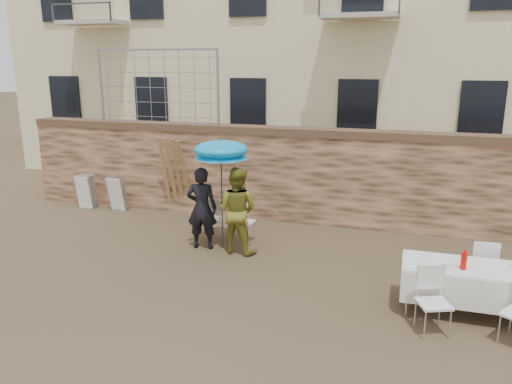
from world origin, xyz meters
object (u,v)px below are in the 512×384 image
(soda_bottle, at_px, (464,261))
(umbrella, at_px, (221,153))
(couple_chair_left, at_px, (212,218))
(chair_stack_right, at_px, (119,193))
(woman_dress, at_px, (237,210))
(table_chair_front_left, at_px, (434,302))
(couple_chair_right, at_px, (243,221))
(chair_stack_left, at_px, (89,190))
(table_chair_back, at_px, (482,266))
(man_suit, at_px, (202,208))
(banquet_table, at_px, (476,270))

(soda_bottle, bearing_deg, umbrella, 159.59)
(umbrella, height_order, couple_chair_left, umbrella)
(chair_stack_right, bearing_deg, woman_dress, -25.92)
(umbrella, height_order, table_chair_front_left, umbrella)
(soda_bottle, bearing_deg, couple_chair_right, 153.03)
(couple_chair_left, relative_size, chair_stack_right, 1.04)
(woman_dress, relative_size, table_chair_front_left, 1.82)
(couple_chair_right, bearing_deg, chair_stack_left, -10.53)
(couple_chair_left, distance_m, couple_chair_right, 0.70)
(woman_dress, height_order, table_chair_front_left, woman_dress)
(table_chair_back, relative_size, chair_stack_left, 1.04)
(umbrella, xyz_separation_m, table_chair_back, (4.81, -0.69, -1.52))
(man_suit, height_order, soda_bottle, man_suit)
(couple_chair_left, bearing_deg, couple_chair_right, 166.63)
(table_chair_back, bearing_deg, table_chair_front_left, 58.28)
(soda_bottle, xyz_separation_m, chair_stack_right, (-7.90, 3.41, -0.45))
(woman_dress, relative_size, chair_stack_right, 1.90)
(banquet_table, relative_size, table_chair_front_left, 2.19)
(umbrella, xyz_separation_m, table_chair_front_left, (4.01, -2.24, -1.52))
(couple_chair_right, height_order, table_chair_back, same)
(man_suit, distance_m, soda_bottle, 5.05)
(couple_chair_left, xyz_separation_m, soda_bottle, (4.81, -2.09, 0.43))
(soda_bottle, height_order, chair_stack_left, soda_bottle)
(table_chair_back, relative_size, chair_stack_right, 1.04)
(couple_chair_left, bearing_deg, banquet_table, 145.45)
(umbrella, relative_size, table_chair_back, 2.20)
(woman_dress, bearing_deg, couple_chair_left, -28.90)
(woman_dress, relative_size, couple_chair_left, 1.82)
(man_suit, relative_size, soda_bottle, 6.54)
(man_suit, bearing_deg, couple_chair_right, -150.81)
(man_suit, bearing_deg, umbrella, -174.93)
(woman_dress, bearing_deg, man_suit, 7.35)
(woman_dress, xyz_separation_m, table_chair_front_left, (3.66, -2.14, -0.39))
(table_chair_front_left, xyz_separation_m, chair_stack_right, (-7.50, 4.01, -0.02))
(banquet_table, xyz_separation_m, chair_stack_right, (-8.10, 3.26, -0.27))
(couple_chair_right, bearing_deg, table_chair_back, 170.99)
(umbrella, distance_m, couple_chair_left, 1.63)
(woman_dress, relative_size, couple_chair_right, 1.82)
(chair_stack_right, bearing_deg, soda_bottle, -23.34)
(umbrella, distance_m, chair_stack_left, 4.98)
(woman_dress, relative_size, chair_stack_left, 1.90)
(couple_chair_left, distance_m, banquet_table, 5.37)
(soda_bottle, bearing_deg, chair_stack_right, 156.66)
(couple_chair_right, relative_size, soda_bottle, 3.69)
(man_suit, relative_size, chair_stack_left, 1.85)
(umbrella, xyz_separation_m, chair_stack_right, (-3.50, 1.77, -1.54))
(man_suit, xyz_separation_m, soda_bottle, (4.81, -1.54, 0.06))
(soda_bottle, height_order, table_chair_front_left, soda_bottle)
(umbrella, height_order, table_chair_back, umbrella)
(soda_bottle, distance_m, table_chair_back, 1.11)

